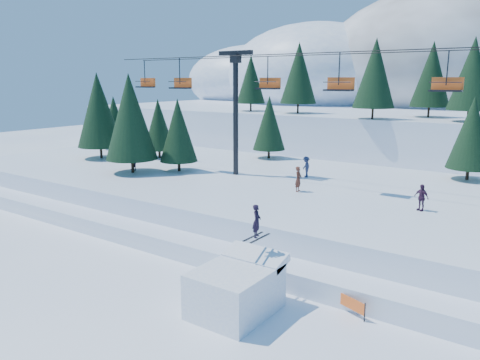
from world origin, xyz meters
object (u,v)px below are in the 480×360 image
Objects in this scene: jump_kicker at (237,288)px; banner_far at (441,314)px; banner_near at (341,299)px; chairlift at (344,96)px.

banner_far is at bearing 27.02° from jump_kicker.
banner_near is 4.26m from banner_far.
chairlift is at bearing 113.82° from banner_near.
chairlift is (-1.90, 15.96, 8.16)m from jump_kicker.
banner_near is at bearing 37.14° from jump_kicker.
chairlift reaches higher than banner_near.
chairlift reaches higher than jump_kicker.
jump_kicker is 4.88m from banner_near.
jump_kicker reaches higher than banner_far.
jump_kicker is at bearing -152.98° from banner_far.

